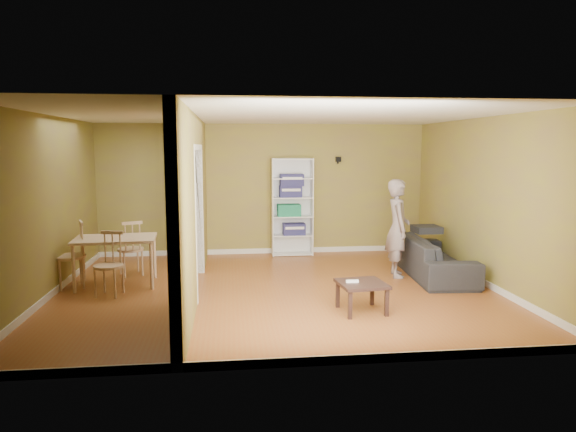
# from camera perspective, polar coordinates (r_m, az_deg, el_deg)

# --- Properties ---
(room_shell) EXTENTS (6.50, 6.50, 6.50)m
(room_shell) POSITION_cam_1_polar(r_m,az_deg,el_deg) (7.57, -1.33, 1.28)
(room_shell) COLOR brown
(room_shell) RESTS_ON ground
(partition) EXTENTS (0.22, 5.50, 2.60)m
(partition) POSITION_cam_1_polar(r_m,az_deg,el_deg) (7.56, -10.44, 1.15)
(partition) COLOR olive
(partition) RESTS_ON ground
(wall_speaker) EXTENTS (0.10, 0.10, 0.10)m
(wall_speaker) POSITION_cam_1_polar(r_m,az_deg,el_deg) (10.41, 5.61, 6.29)
(wall_speaker) COLOR black
(wall_speaker) RESTS_ON room_shell
(sofa) EXTENTS (2.25, 1.09, 0.83)m
(sofa) POSITION_cam_1_polar(r_m,az_deg,el_deg) (8.93, 15.90, -3.78)
(sofa) COLOR black
(sofa) RESTS_ON ground
(person) EXTENTS (0.76, 0.63, 1.90)m
(person) POSITION_cam_1_polar(r_m,az_deg,el_deg) (8.66, 12.12, -0.41)
(person) COLOR slate
(person) RESTS_ON ground
(bookshelf) EXTENTS (0.81, 0.36, 1.93)m
(bookshelf) POSITION_cam_1_polar(r_m,az_deg,el_deg) (10.24, 0.43, 1.05)
(bookshelf) COLOR white
(bookshelf) RESTS_ON ground
(paper_box_navy_a) EXTENTS (0.44, 0.29, 0.22)m
(paper_box_navy_a) POSITION_cam_1_polar(r_m,az_deg,el_deg) (10.25, 0.67, -1.45)
(paper_box_navy_a) COLOR navy
(paper_box_navy_a) RESTS_ON bookshelf
(paper_box_teal) EXTENTS (0.45, 0.30, 0.23)m
(paper_box_teal) POSITION_cam_1_polar(r_m,az_deg,el_deg) (10.19, 0.10, 0.66)
(paper_box_teal) COLOR #1E645F
(paper_box_teal) RESTS_ON bookshelf
(paper_box_navy_b) EXTENTS (0.43, 0.28, 0.22)m
(paper_box_navy_b) POSITION_cam_1_polar(r_m,az_deg,el_deg) (10.15, 0.28, 2.75)
(paper_box_navy_b) COLOR navy
(paper_box_navy_b) RESTS_ON bookshelf
(paper_box_navy_c) EXTENTS (0.46, 0.30, 0.23)m
(paper_box_navy_c) POSITION_cam_1_polar(r_m,az_deg,el_deg) (10.14, 0.40, 4.10)
(paper_box_navy_c) COLOR navy
(paper_box_navy_c) RESTS_ON bookshelf
(coffee_table) EXTENTS (0.59, 0.59, 0.39)m
(coffee_table) POSITION_cam_1_polar(r_m,az_deg,el_deg) (6.81, 8.20, -7.78)
(coffee_table) COLOR #321C17
(coffee_table) RESTS_ON ground
(game_controller) EXTENTS (0.16, 0.04, 0.03)m
(game_controller) POSITION_cam_1_polar(r_m,az_deg,el_deg) (6.77, 7.15, -7.20)
(game_controller) COLOR white
(game_controller) RESTS_ON coffee_table
(dining_table) EXTENTS (1.21, 0.81, 0.76)m
(dining_table) POSITION_cam_1_polar(r_m,az_deg,el_deg) (8.38, -18.63, -2.81)
(dining_table) COLOR tan
(dining_table) RESTS_ON ground
(chair_left) EXTENTS (0.61, 0.61, 1.03)m
(chair_left) POSITION_cam_1_polar(r_m,az_deg,el_deg) (8.52, -23.09, -3.98)
(chair_left) COLOR tan
(chair_left) RESTS_ON ground
(chair_near) EXTENTS (0.50, 0.50, 0.93)m
(chair_near) POSITION_cam_1_polar(r_m,az_deg,el_deg) (7.86, -19.32, -5.08)
(chair_near) COLOR tan
(chair_near) RESTS_ON ground
(chair_far) EXTENTS (0.57, 0.57, 0.94)m
(chair_far) POSITION_cam_1_polar(r_m,az_deg,el_deg) (9.01, -17.08, -3.38)
(chair_far) COLOR #D4AE87
(chair_far) RESTS_ON ground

